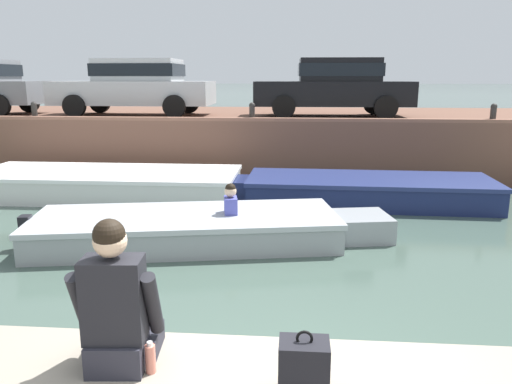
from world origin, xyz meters
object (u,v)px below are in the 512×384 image
Objects in this scene: person_seated_left at (117,310)px; bottle_drink at (150,358)px; motorboat_passing at (201,228)px; boat_moored_west_white at (95,184)px; mooring_bollard_mid at (252,111)px; backpack_on_ledge at (304,369)px; mooring_bollard_east at (493,112)px; car_centre_black at (335,85)px; car_left_inner_silver at (136,85)px; mooring_bollard_west at (34,110)px; boat_moored_central_navy at (357,190)px.

bottle_drink is (0.22, -0.07, -0.28)m from person_seated_left.
boat_moored_west_white is at bearing 134.70° from motorboat_passing.
person_seated_left is at bearing -85.04° from motorboat_passing.
person_seated_left is 0.36m from bottle_drink.
backpack_on_ledge is at bearing -83.21° from mooring_bollard_mid.
car_centre_black is at bearing 157.54° from mooring_bollard_east.
motorboat_passing is at bearing -64.84° from car_left_inner_silver.
mooring_bollard_mid reaches higher than person_seated_left.
boat_moored_west_white is at bearing 119.54° from backpack_on_ledge.
mooring_bollard_west is 1.00× the size of mooring_bollard_mid.
mooring_bollard_east reaches higher than motorboat_passing.
car_centre_black is (2.49, 6.44, 2.14)m from motorboat_passing.
boat_moored_central_navy is 13.55× the size of mooring_bollard_east.
car_centre_black reaches higher than boat_moored_west_white.
backpack_on_ledge is (0.93, -0.15, 0.07)m from bottle_drink.
motorboat_passing reaches higher than boat_moored_west_white.
car_left_inner_silver and car_centre_black have the same top height.
bottle_drink is (5.86, -9.75, -0.85)m from mooring_bollard_west.
backpack_on_ledge reaches higher than boat_moored_central_navy.
bottle_drink is at bearing 170.77° from backpack_on_ledge.
boat_moored_central_navy is 7.14m from car_left_inner_silver.
mooring_bollard_west is at bearing 165.20° from boat_moored_central_navy.
motorboat_passing reaches higher than boat_moored_central_navy.
mooring_bollard_west is 2.18× the size of bottle_drink.
motorboat_passing is at bearing -94.36° from mooring_bollard_mid.
boat_moored_central_navy is 7.95m from bottle_drink.
bottle_drink is (0.63, -4.82, 0.68)m from motorboat_passing.
backpack_on_ledge is (1.14, -0.22, -0.20)m from person_seated_left.
boat_moored_west_white is 3.34m from mooring_bollard_west.
car_centre_black is 10.35× the size of backpack_on_ledge.
bottle_drink reaches higher than boat_moored_west_white.
mooring_bollard_east reaches higher than backpack_on_ledge.
mooring_bollard_mid is (3.40, -1.51, -0.61)m from car_left_inner_silver.
person_seated_left is (3.37, -7.74, 0.91)m from boat_moored_west_white.
mooring_bollard_west is 1.00× the size of mooring_bollard_east.
bottle_drink is (-2.13, -7.64, 0.64)m from boat_moored_central_navy.
boat_moored_central_navy is at bearing -148.10° from mooring_bollard_east.
boat_moored_central_navy is at bearing -32.08° from car_left_inner_silver.
mooring_bollard_west is at bearing 180.00° from mooring_bollard_east.
backpack_on_ledge is at bearing -94.67° from car_centre_black.
person_seated_left reaches higher than motorboat_passing.
car_left_inner_silver reaches higher than mooring_bollard_west.
mooring_bollard_west is at bearing 121.02° from bottle_drink.
boat_moored_west_white is 6.78m from car_centre_black.
motorboat_passing is at bearing -111.11° from car_centre_black.
boat_moored_west_white is 1.18× the size of motorboat_passing.
car_left_inner_silver is 9.85× the size of mooring_bollard_east.
mooring_bollard_mid is 1.09× the size of backpack_on_ledge.
car_centre_black reaches higher than mooring_bollard_west.
bottle_drink is (-5.52, -9.75, -0.85)m from mooring_bollard_east.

